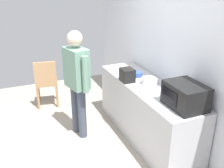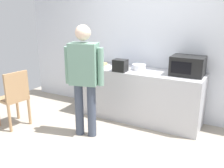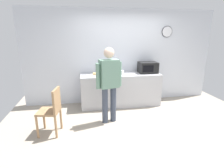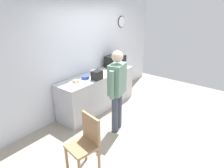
{
  "view_description": "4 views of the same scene",
  "coord_description": "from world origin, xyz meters",
  "px_view_note": "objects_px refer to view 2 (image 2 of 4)",
  "views": [
    {
      "loc": [
        2.93,
        -0.62,
        2.34
      ],
      "look_at": [
        -0.4,
        0.78,
        0.85
      ],
      "focal_mm": 41.09,
      "sensor_mm": 36.0,
      "label": 1
    },
    {
      "loc": [
        1.46,
        -2.59,
        1.87
      ],
      "look_at": [
        -0.31,
        0.67,
        0.76
      ],
      "focal_mm": 39.91,
      "sensor_mm": 36.0,
      "label": 2
    },
    {
      "loc": [
        -1.13,
        -3.38,
        1.95
      ],
      "look_at": [
        -0.4,
        0.83,
        0.73
      ],
      "focal_mm": 28.55,
      "sensor_mm": 36.0,
      "label": 3
    },
    {
      "loc": [
        -3.44,
        -1.86,
        2.46
      ],
      "look_at": [
        -0.19,
        0.7,
        0.8
      ],
      "focal_mm": 32.12,
      "sensor_mm": 36.0,
      "label": 4
    }
  ],
  "objects_px": {
    "sandwich_plate": "(103,65)",
    "cereal_bowl": "(120,66)",
    "spoon_utensil": "(90,67)",
    "microwave": "(188,66)",
    "toaster": "(120,65)",
    "wooden_chair": "(14,96)",
    "person_standing": "(84,74)",
    "fork_utensil": "(143,74)",
    "salad_bowl": "(139,67)"
  },
  "relations": [
    {
      "from": "fork_utensil",
      "to": "person_standing",
      "type": "height_order",
      "value": "person_standing"
    },
    {
      "from": "salad_bowl",
      "to": "wooden_chair",
      "type": "height_order",
      "value": "salad_bowl"
    },
    {
      "from": "spoon_utensil",
      "to": "wooden_chair",
      "type": "distance_m",
      "value": 1.35
    },
    {
      "from": "sandwich_plate",
      "to": "spoon_utensil",
      "type": "bearing_deg",
      "value": -125.91
    },
    {
      "from": "toaster",
      "to": "person_standing",
      "type": "bearing_deg",
      "value": -106.88
    },
    {
      "from": "microwave",
      "to": "cereal_bowl",
      "type": "relative_size",
      "value": 2.76
    },
    {
      "from": "sandwich_plate",
      "to": "cereal_bowl",
      "type": "distance_m",
      "value": 0.32
    },
    {
      "from": "spoon_utensil",
      "to": "toaster",
      "type": "bearing_deg",
      "value": 0.08
    },
    {
      "from": "sandwich_plate",
      "to": "salad_bowl",
      "type": "bearing_deg",
      "value": 4.98
    },
    {
      "from": "cereal_bowl",
      "to": "person_standing",
      "type": "bearing_deg",
      "value": -95.41
    },
    {
      "from": "fork_utensil",
      "to": "wooden_chair",
      "type": "height_order",
      "value": "wooden_chair"
    },
    {
      "from": "microwave",
      "to": "sandwich_plate",
      "type": "relative_size",
      "value": 1.82
    },
    {
      "from": "spoon_utensil",
      "to": "wooden_chair",
      "type": "bearing_deg",
      "value": -128.0
    },
    {
      "from": "person_standing",
      "to": "wooden_chair",
      "type": "bearing_deg",
      "value": -165.73
    },
    {
      "from": "sandwich_plate",
      "to": "spoon_utensil",
      "type": "distance_m",
      "value": 0.25
    },
    {
      "from": "fork_utensil",
      "to": "wooden_chair",
      "type": "relative_size",
      "value": 0.18
    },
    {
      "from": "wooden_chair",
      "to": "cereal_bowl",
      "type": "bearing_deg",
      "value": 44.83
    },
    {
      "from": "salad_bowl",
      "to": "toaster",
      "type": "relative_size",
      "value": 1.05
    },
    {
      "from": "microwave",
      "to": "salad_bowl",
      "type": "height_order",
      "value": "microwave"
    },
    {
      "from": "microwave",
      "to": "spoon_utensil",
      "type": "relative_size",
      "value": 2.94
    },
    {
      "from": "fork_utensil",
      "to": "wooden_chair",
      "type": "bearing_deg",
      "value": -151.01
    },
    {
      "from": "microwave",
      "to": "toaster",
      "type": "height_order",
      "value": "microwave"
    },
    {
      "from": "cereal_bowl",
      "to": "microwave",
      "type": "bearing_deg",
      "value": 1.87
    },
    {
      "from": "microwave",
      "to": "cereal_bowl",
      "type": "distance_m",
      "value": 1.17
    },
    {
      "from": "toaster",
      "to": "microwave",
      "type": "bearing_deg",
      "value": 14.83
    },
    {
      "from": "salad_bowl",
      "to": "cereal_bowl",
      "type": "height_order",
      "value": "salad_bowl"
    },
    {
      "from": "cereal_bowl",
      "to": "toaster",
      "type": "bearing_deg",
      "value": -61.23
    },
    {
      "from": "toaster",
      "to": "wooden_chair",
      "type": "bearing_deg",
      "value": -143.73
    },
    {
      "from": "microwave",
      "to": "toaster",
      "type": "xyz_separation_m",
      "value": [
        -1.03,
        -0.27,
        -0.05
      ]
    },
    {
      "from": "fork_utensil",
      "to": "spoon_utensil",
      "type": "distance_m",
      "value": 1.01
    },
    {
      "from": "salad_bowl",
      "to": "wooden_chair",
      "type": "relative_size",
      "value": 0.25
    },
    {
      "from": "cereal_bowl",
      "to": "salad_bowl",
      "type": "bearing_deg",
      "value": 4.17
    },
    {
      "from": "toaster",
      "to": "wooden_chair",
      "type": "xyz_separation_m",
      "value": [
        -1.4,
        -1.02,
        -0.46
      ]
    },
    {
      "from": "sandwich_plate",
      "to": "spoon_utensil",
      "type": "height_order",
      "value": "sandwich_plate"
    },
    {
      "from": "microwave",
      "to": "spoon_utensil",
      "type": "xyz_separation_m",
      "value": [
        -1.63,
        -0.27,
        -0.15
      ]
    },
    {
      "from": "person_standing",
      "to": "wooden_chair",
      "type": "xyz_separation_m",
      "value": [
        -1.18,
        -0.3,
        -0.45
      ]
    },
    {
      "from": "sandwich_plate",
      "to": "cereal_bowl",
      "type": "relative_size",
      "value": 1.52
    },
    {
      "from": "person_standing",
      "to": "wooden_chair",
      "type": "distance_m",
      "value": 1.3
    },
    {
      "from": "fork_utensil",
      "to": "spoon_utensil",
      "type": "xyz_separation_m",
      "value": [
        -1.01,
        0.02,
        0.0
      ]
    },
    {
      "from": "salad_bowl",
      "to": "sandwich_plate",
      "type": "bearing_deg",
      "value": -175.02
    },
    {
      "from": "microwave",
      "to": "toaster",
      "type": "bearing_deg",
      "value": -165.17
    },
    {
      "from": "sandwich_plate",
      "to": "toaster",
      "type": "bearing_deg",
      "value": -24.25
    },
    {
      "from": "fork_utensil",
      "to": "salad_bowl",
      "type": "bearing_deg",
      "value": 123.65
    },
    {
      "from": "sandwich_plate",
      "to": "cereal_bowl",
      "type": "bearing_deg",
      "value": 5.87
    },
    {
      "from": "cereal_bowl",
      "to": "spoon_utensil",
      "type": "distance_m",
      "value": 0.52
    },
    {
      "from": "cereal_bowl",
      "to": "wooden_chair",
      "type": "distance_m",
      "value": 1.83
    },
    {
      "from": "sandwich_plate",
      "to": "spoon_utensil",
      "type": "relative_size",
      "value": 1.61
    },
    {
      "from": "spoon_utensil",
      "to": "wooden_chair",
      "type": "relative_size",
      "value": 0.18
    },
    {
      "from": "fork_utensil",
      "to": "spoon_utensil",
      "type": "bearing_deg",
      "value": 178.83
    },
    {
      "from": "sandwich_plate",
      "to": "toaster",
      "type": "height_order",
      "value": "toaster"
    }
  ]
}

